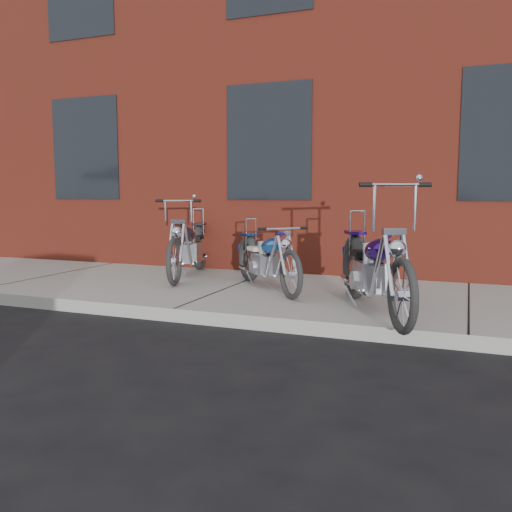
% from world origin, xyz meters
% --- Properties ---
extents(ground, '(120.00, 120.00, 0.00)m').
position_xyz_m(ground, '(0.00, 0.00, 0.00)').
color(ground, black).
rests_on(ground, ground).
extents(sidewalk, '(22.00, 3.00, 0.15)m').
position_xyz_m(sidewalk, '(0.00, 1.50, 0.07)').
color(sidewalk, gray).
rests_on(sidewalk, ground).
extents(building_brick, '(22.00, 10.00, 8.00)m').
position_xyz_m(building_brick, '(0.00, 8.00, 4.00)').
color(building_brick, maroon).
rests_on(building_brick, ground).
extents(chopper_purple, '(1.14, 2.22, 1.35)m').
position_xyz_m(chopper_purple, '(2.05, 0.63, 0.58)').
color(chopper_purple, black).
rests_on(chopper_purple, sidewalk).
extents(chopper_blue, '(1.46, 1.59, 0.90)m').
position_xyz_m(chopper_blue, '(0.51, 1.55, 0.52)').
color(chopper_blue, black).
rests_on(chopper_blue, sidewalk).
extents(chopper_third, '(0.79, 2.25, 1.17)m').
position_xyz_m(chopper_third, '(-0.96, 2.14, 0.57)').
color(chopper_third, black).
rests_on(chopper_third, sidewalk).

